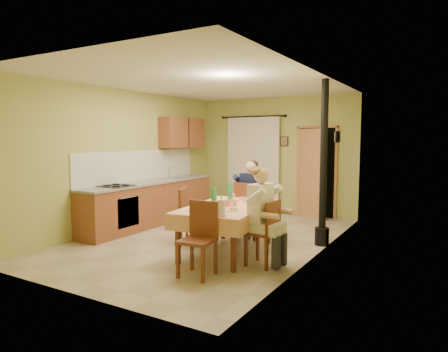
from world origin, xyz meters
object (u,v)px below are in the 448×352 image
Objects in this scene: man_far at (251,190)px; stove_flue at (323,186)px; chair_far at (250,222)px; chair_right at (263,246)px; chair_left at (193,228)px; dining_table at (227,229)px; chair_near at (198,255)px; man_right at (262,205)px.

man_far is 0.50× the size of stove_flue.
chair_right is (0.90, -1.39, -0.00)m from chair_far.
dining_table is at bearing 59.43° from chair_left.
stove_flue is (0.97, 2.36, 0.73)m from chair_near.
man_far reaches higher than chair_right.
stove_flue is (1.30, 0.12, 0.15)m from man_far.
dining_table is 0.79m from chair_left.
man_far is (0.00, 0.02, 0.59)m from chair_far.
man_far reaches higher than dining_table.
chair_right is at bearing -104.91° from stove_flue.
chair_near is at bearing 151.21° from man_right.
man_right is at bearing -52.65° from chair_far.
stove_flue reaches higher than chair_near.
man_far is (-0.14, 1.10, 0.50)m from dining_table.
stove_flue is (1.94, 1.07, 0.73)m from chair_left.
man_right reaches higher than chair_right.
chair_far reaches higher than chair_left.
chair_left is at bearing -118.96° from man_far.
man_far is at bearing 90.33° from dining_table.
chair_left reaches higher than chair_right.
chair_near is 0.71× the size of man_right.
chair_far is 1.06× the size of chair_left.
chair_far is at bearing 90.50° from dining_table.
chair_right is at bearing -52.63° from man_far.
chair_far is at bearing -86.72° from chair_near.
dining_table is 0.94m from man_right.
chair_near is 0.35× the size of stove_flue.
chair_right is at bearing -90.00° from man_right.
dining_table is 1.98× the size of chair_far.
stove_flue is (1.30, 0.14, 0.73)m from chair_far.
man_right is at bearing -105.37° from stove_flue.
chair_far is 1.65m from chair_right.
man_far is (-0.90, 1.40, 0.59)m from chair_right.
man_right is at bearing 90.00° from chair_right.
chair_far is at bearing -173.87° from stove_flue.
dining_table is 2.05× the size of chair_near.
man_right is (0.88, -1.40, 0.00)m from man_far.
man_far is at bearing 37.03° from man_right.
chair_left is at bearing -58.26° from chair_near.
chair_right is 0.98× the size of chair_left.
chair_right is 0.68× the size of man_far.
man_far is at bearing -86.82° from chair_near.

